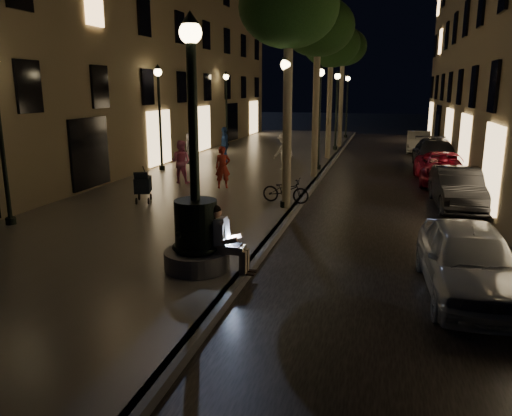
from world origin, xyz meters
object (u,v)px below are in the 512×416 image
(pedestrian_pink, at_px, (181,162))
(tree_far, at_px, (343,48))
(tree_second, at_px, (318,28))
(lamp_curb_b, at_px, (320,104))
(car_front, at_px, (469,260))
(seated_man_laptop, at_px, (224,237))
(tree_third, at_px, (331,45))
(tree_near, at_px, (289,9))
(pedestrian_white, at_px, (284,151))
(car_third, at_px, (444,169))
(car_rear, at_px, (435,154))
(pedestrian_red, at_px, (223,167))
(fountain_lamppost, at_px, (196,223))
(lamp_curb_a, at_px, (286,112))
(car_second, at_px, (458,188))
(lamp_curb_c, at_px, (337,100))
(lamp_left_b, at_px, (159,104))
(lamp_left_c, at_px, (226,99))
(bicycle, at_px, (286,190))
(lamp_curb_d, at_px, (347,98))
(car_fifth, at_px, (418,142))
(stroller, at_px, (143,185))
(pedestrian_dark, at_px, (190,148))
(pedestrian_blue, at_px, (224,145))

(pedestrian_pink, bearing_deg, tree_far, -105.45)
(tree_second, distance_m, pedestrian_pink, 7.81)
(pedestrian_pink, bearing_deg, lamp_curb_b, -132.06)
(tree_second, distance_m, car_front, 13.65)
(seated_man_laptop, distance_m, tree_third, 18.74)
(tree_near, xyz_separation_m, tree_far, (0.03, 18.00, 0.20))
(pedestrian_white, bearing_deg, car_third, 126.23)
(tree_near, distance_m, car_rear, 13.45)
(pedestrian_red, bearing_deg, fountain_lamppost, -102.01)
(lamp_curb_a, xyz_separation_m, car_second, (5.50, 2.19, -2.56))
(tree_far, height_order, pedestrian_white, tree_far)
(lamp_curb_c, distance_m, lamp_left_b, 12.26)
(lamp_left_c, bearing_deg, lamp_curb_a, -66.07)
(lamp_curb_b, relative_size, pedestrian_red, 3.00)
(fountain_lamppost, bearing_deg, lamp_left_c, 106.22)
(tree_near, xyz_separation_m, car_rear, (5.45, 11.00, -5.51))
(tree_near, height_order, bicycle, tree_near)
(tree_third, height_order, lamp_curb_a, tree_third)
(tree_far, xyz_separation_m, lamp_curb_d, (-0.08, 6.00, -3.20))
(lamp_left_b, xyz_separation_m, pedestrian_pink, (2.20, -2.88, -2.17))
(fountain_lamppost, bearing_deg, bicycle, 84.85)
(car_fifth, bearing_deg, pedestrian_pink, -122.36)
(lamp_left_b, height_order, car_rear, lamp_left_b)
(tree_second, relative_size, tree_far, 0.99)
(stroller, bearing_deg, lamp_left_c, 78.57)
(car_front, xyz_separation_m, car_second, (0.74, 7.72, -0.03))
(bicycle, bearing_deg, tree_second, 4.07)
(lamp_curb_d, height_order, car_front, lamp_curb_d)
(tree_near, xyz_separation_m, stroller, (-4.80, -0.50, -5.44))
(lamp_curb_b, distance_m, car_rear, 6.75)
(tree_third, height_order, lamp_curb_c, tree_third)
(lamp_curb_d, bearing_deg, pedestrian_red, -97.78)
(tree_second, relative_size, lamp_curb_a, 1.54)
(tree_third, height_order, car_third, tree_third)
(tree_second, distance_m, car_second, 8.70)
(seated_man_laptop, bearing_deg, car_rear, 71.81)
(tree_second, bearing_deg, lamp_curb_b, 92.86)
(seated_man_laptop, distance_m, pedestrian_red, 9.00)
(seated_man_laptop, distance_m, pedestrian_pink, 10.31)
(fountain_lamppost, xyz_separation_m, car_front, (5.46, 0.46, -0.50))
(car_rear, xyz_separation_m, pedestrian_pink, (-10.40, -7.88, 0.33))
(pedestrian_white, bearing_deg, tree_third, -156.63)
(tree_near, height_order, pedestrian_dark, tree_near)
(pedestrian_red, bearing_deg, tree_far, 52.33)
(lamp_curb_c, distance_m, car_front, 22.20)
(car_rear, relative_size, pedestrian_red, 3.13)
(car_third, xyz_separation_m, pedestrian_pink, (-10.40, -3.62, 0.42))
(lamp_curb_c, bearing_deg, tree_second, -89.43)
(tree_second, relative_size, pedestrian_dark, 4.68)
(car_front, xyz_separation_m, pedestrian_blue, (-9.77, 14.68, 0.40))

